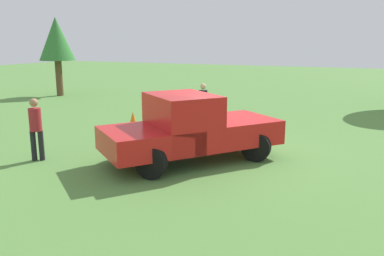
# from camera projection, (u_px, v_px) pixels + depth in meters

# --- Properties ---
(ground_plane) EXTENTS (80.00, 80.00, 0.00)m
(ground_plane) POSITION_uv_depth(u_px,v_px,m) (222.00, 153.00, 11.32)
(ground_plane) COLOR #54843D
(pickup_truck) EXTENTS (4.44, 4.84, 1.81)m
(pickup_truck) POSITION_uv_depth(u_px,v_px,m) (188.00, 127.00, 10.36)
(pickup_truck) COLOR black
(pickup_truck) RESTS_ON ground_plane
(person_bystander) EXTENTS (0.44, 0.44, 1.68)m
(person_bystander) POSITION_uv_depth(u_px,v_px,m) (36.00, 126.00, 10.47)
(person_bystander) COLOR black
(person_bystander) RESTS_ON ground_plane
(person_visitor) EXTENTS (0.43, 0.43, 1.62)m
(person_visitor) POSITION_uv_depth(u_px,v_px,m) (203.00, 103.00, 14.64)
(person_visitor) COLOR #7A6B51
(person_visitor) RESTS_ON ground_plane
(tree_far_center) EXTENTS (2.01, 2.01, 4.45)m
(tree_far_center) POSITION_uv_depth(u_px,v_px,m) (56.00, 40.00, 22.48)
(tree_far_center) COLOR brown
(tree_far_center) RESTS_ON ground_plane
(traffic_cone) EXTENTS (0.32, 0.32, 0.55)m
(traffic_cone) POSITION_uv_depth(u_px,v_px,m) (133.00, 119.00, 14.84)
(traffic_cone) COLOR orange
(traffic_cone) RESTS_ON ground_plane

